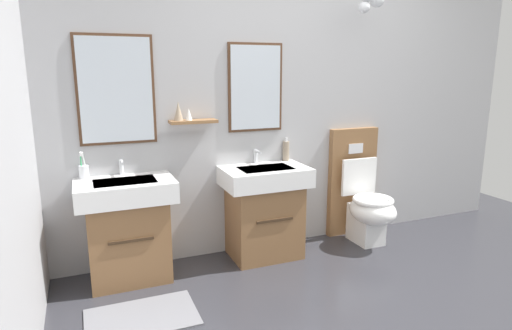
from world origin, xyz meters
TOP-DOWN VIEW (x-y plane):
  - wall_back at (-0.01, 1.67)m, footprint 4.44×0.48m
  - bath_mat at (-1.54, 0.83)m, footprint 0.68×0.44m
  - vanity_sink_left at (-1.54, 1.42)m, footprint 0.69×0.47m
  - tap_on_left_sink at (-1.54, 1.58)m, footprint 0.03×0.13m
  - vanity_sink_right at (-0.45, 1.42)m, footprint 0.69×0.47m
  - tap_on_right_sink at (-0.45, 1.58)m, footprint 0.03×0.13m
  - toilet at (0.51, 1.41)m, footprint 0.48×0.62m
  - toothbrush_cup at (-1.80, 1.57)m, footprint 0.07×0.07m
  - soap_dispenser at (-0.18, 1.58)m, footprint 0.06×0.06m

SIDE VIEW (x-z plane):
  - bath_mat at x=-1.54m, z-range 0.00..0.01m
  - toilet at x=0.51m, z-range -0.12..0.88m
  - vanity_sink_left at x=-1.54m, z-range 0.03..0.78m
  - vanity_sink_right at x=-0.45m, z-range 0.03..0.78m
  - toothbrush_cup at x=-1.80m, z-range 0.71..0.91m
  - tap_on_left_sink at x=-1.54m, z-range 0.77..0.88m
  - tap_on_right_sink at x=-0.45m, z-range 0.77..0.88m
  - soap_dispenser at x=-0.18m, z-range 0.74..0.94m
  - wall_back at x=-0.01m, z-range 0.00..2.64m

